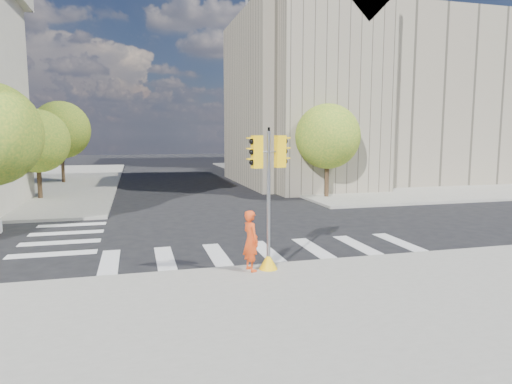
{
  "coord_description": "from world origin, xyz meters",
  "views": [
    {
      "loc": [
        -4.58,
        -17.44,
        4.21
      ],
      "look_at": [
        -0.33,
        -1.46,
        2.1
      ],
      "focal_mm": 32.0,
      "sensor_mm": 36.0,
      "label": 1
    }
  ],
  "objects_px": {
    "lamp_near": "(312,129)",
    "traffic_signal": "(269,211)",
    "photographer": "(251,241)",
    "lamp_far": "(261,130)"
  },
  "relations": [
    {
      "from": "lamp_far",
      "to": "lamp_near",
      "type": "bearing_deg",
      "value": -90.0
    },
    {
      "from": "lamp_near",
      "to": "traffic_signal",
      "type": "height_order",
      "value": "lamp_near"
    },
    {
      "from": "photographer",
      "to": "lamp_near",
      "type": "bearing_deg",
      "value": -41.49
    },
    {
      "from": "lamp_near",
      "to": "lamp_far",
      "type": "bearing_deg",
      "value": 90.0
    },
    {
      "from": "lamp_far",
      "to": "photographer",
      "type": "xyz_separation_m",
      "value": [
        -9.33,
        -32.6,
        -3.52
      ]
    },
    {
      "from": "traffic_signal",
      "to": "photographer",
      "type": "distance_m",
      "value": 1.03
    },
    {
      "from": "lamp_near",
      "to": "photographer",
      "type": "relative_size",
      "value": 4.44
    },
    {
      "from": "photographer",
      "to": "traffic_signal",
      "type": "bearing_deg",
      "value": -104.86
    },
    {
      "from": "lamp_near",
      "to": "lamp_far",
      "type": "relative_size",
      "value": 1.0
    },
    {
      "from": "lamp_far",
      "to": "photographer",
      "type": "relative_size",
      "value": 4.44
    }
  ]
}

